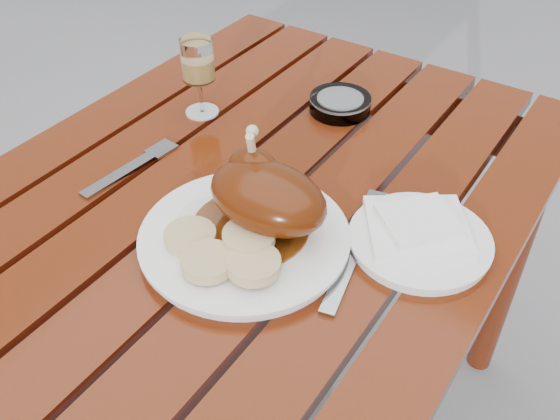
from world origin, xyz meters
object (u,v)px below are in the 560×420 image
object	(u,v)px
dinner_plate	(245,239)
side_plate	(420,241)
wine_glass	(199,78)
ashtray	(340,104)
table	(240,355)

from	to	relation	value
dinner_plate	side_plate	distance (m)	0.25
wine_glass	ashtray	size ratio (longest dim) A/B	1.27
side_plate	dinner_plate	bearing A→B (deg)	-146.95
table	dinner_plate	distance (m)	0.40
wine_glass	side_plate	size ratio (longest dim) A/B	0.72
dinner_plate	table	bearing A→B (deg)	140.20
side_plate	table	bearing A→B (deg)	-164.68
dinner_plate	side_plate	world-z (taller)	dinner_plate
side_plate	ashtray	size ratio (longest dim) A/B	1.78
ashtray	side_plate	bearing A→B (deg)	-43.07
table	wine_glass	distance (m)	0.53
dinner_plate	wine_glass	distance (m)	0.37
table	dinner_plate	xyz separation A→B (m)	(0.07, -0.06, 0.38)
table	ashtray	size ratio (longest dim) A/B	10.58
dinner_plate	ashtray	bearing A→B (deg)	99.83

